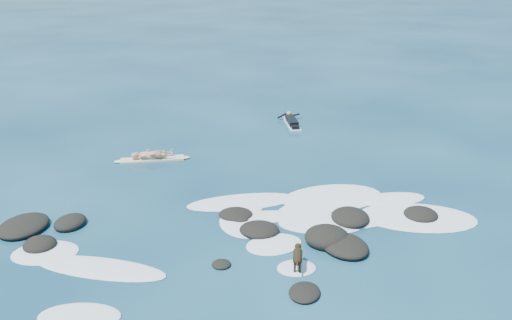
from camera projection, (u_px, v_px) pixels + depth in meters
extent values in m
plane|color=#0A2642|center=(247.00, 234.00, 17.61)|extent=(160.00, 160.00, 0.00)
ellipsoid|color=black|center=(236.00, 214.00, 18.74)|extent=(1.31, 1.22, 0.29)
ellipsoid|color=black|center=(350.00, 217.00, 18.45)|extent=(1.40, 1.56, 0.44)
ellipsoid|color=black|center=(339.00, 245.00, 16.89)|extent=(1.17, 1.18, 0.22)
ellipsoid|color=black|center=(344.00, 246.00, 16.74)|extent=(1.73, 1.97, 0.41)
ellipsoid|color=black|center=(421.00, 214.00, 18.68)|extent=(1.28, 1.29, 0.38)
ellipsoid|color=black|center=(221.00, 264.00, 15.89)|extent=(0.72, 0.72, 0.16)
ellipsoid|color=black|center=(23.00, 226.00, 17.90)|extent=(2.07, 2.24, 0.42)
ellipsoid|color=black|center=(327.00, 237.00, 17.10)|extent=(1.77, 1.76, 0.61)
ellipsoid|color=black|center=(70.00, 222.00, 18.14)|extent=(1.36, 1.46, 0.39)
ellipsoid|color=black|center=(40.00, 244.00, 16.81)|extent=(1.27, 1.29, 0.40)
ellipsoid|color=black|center=(259.00, 230.00, 17.69)|extent=(1.50, 1.41, 0.37)
ellipsoid|color=black|center=(240.00, 220.00, 18.44)|extent=(0.76, 0.71, 0.20)
ellipsoid|color=black|center=(305.00, 292.00, 14.58)|extent=(1.12, 1.22, 0.22)
ellipsoid|color=white|center=(305.00, 216.00, 18.75)|extent=(2.10, 2.28, 0.12)
ellipsoid|color=white|center=(100.00, 268.00, 15.74)|extent=(4.05, 2.49, 0.12)
ellipsoid|color=white|center=(45.00, 253.00, 16.53)|extent=(1.96, 1.49, 0.12)
ellipsoid|color=white|center=(79.00, 317.00, 13.71)|extent=(2.20, 1.48, 0.12)
ellipsoid|color=white|center=(243.00, 208.00, 19.35)|extent=(1.66, 1.77, 0.12)
ellipsoid|color=white|center=(267.00, 217.00, 18.71)|extent=(1.94, 0.96, 0.12)
ellipsoid|color=white|center=(355.00, 220.00, 18.46)|extent=(3.66, 1.66, 0.12)
ellipsoid|color=white|center=(332.00, 197.00, 20.13)|extent=(3.96, 2.70, 0.12)
ellipsoid|color=white|center=(321.00, 224.00, 18.19)|extent=(2.94, 1.91, 0.12)
ellipsoid|color=white|center=(391.00, 199.00, 19.99)|extent=(2.57, 1.26, 0.12)
ellipsoid|color=white|center=(242.00, 202.00, 19.78)|extent=(3.98, 1.60, 0.12)
ellipsoid|color=white|center=(246.00, 222.00, 18.33)|extent=(1.82, 2.31, 0.12)
ellipsoid|color=white|center=(418.00, 217.00, 18.66)|extent=(4.27, 3.09, 0.12)
ellipsoid|color=white|center=(274.00, 244.00, 16.99)|extent=(2.01, 1.68, 0.12)
ellipsoid|color=white|center=(296.00, 268.00, 15.75)|extent=(1.10, 0.90, 0.12)
cube|color=beige|center=(152.00, 159.00, 23.58)|extent=(2.60, 0.59, 0.09)
ellipsoid|color=beige|center=(184.00, 157.00, 23.79)|extent=(0.52, 0.31, 0.09)
ellipsoid|color=beige|center=(120.00, 161.00, 23.37)|extent=(0.52, 0.31, 0.09)
imported|color=tan|center=(151.00, 139.00, 23.26)|extent=(0.42, 0.62, 1.68)
cube|color=silver|center=(292.00, 124.00, 28.20)|extent=(0.59, 2.35, 0.09)
ellipsoid|color=silver|center=(288.00, 117.00, 29.28)|extent=(0.29, 0.52, 0.09)
cube|color=black|center=(292.00, 121.00, 28.14)|extent=(0.46, 1.45, 0.23)
sphere|color=tan|center=(289.00, 114.00, 28.87)|extent=(0.25, 0.25, 0.24)
cylinder|color=black|center=(283.00, 116.00, 29.03)|extent=(0.58, 0.30, 0.26)
cylinder|color=black|center=(294.00, 115.00, 29.10)|extent=(0.57, 0.33, 0.26)
cube|color=black|center=(295.00, 126.00, 27.42)|extent=(0.38, 0.59, 0.15)
cylinder|color=black|center=(298.00, 256.00, 15.51)|extent=(0.37, 0.56, 0.25)
sphere|color=black|center=(298.00, 252.00, 15.72)|extent=(0.32, 0.32, 0.26)
sphere|color=black|center=(297.00, 261.00, 15.29)|extent=(0.29, 0.29, 0.24)
sphere|color=black|center=(298.00, 246.00, 15.83)|extent=(0.23, 0.23, 0.19)
cone|color=black|center=(298.00, 245.00, 15.94)|extent=(0.12, 0.14, 0.10)
cone|color=black|center=(296.00, 244.00, 15.80)|extent=(0.10, 0.08, 0.09)
cone|color=black|center=(300.00, 244.00, 15.79)|extent=(0.10, 0.08, 0.09)
cylinder|color=black|center=(295.00, 261.00, 15.77)|extent=(0.08, 0.08, 0.34)
cylinder|color=black|center=(300.00, 262.00, 15.76)|extent=(0.08, 0.08, 0.34)
cylinder|color=black|center=(295.00, 268.00, 15.44)|extent=(0.08, 0.08, 0.34)
cylinder|color=black|center=(300.00, 269.00, 15.43)|extent=(0.08, 0.08, 0.34)
cylinder|color=black|center=(297.00, 262.00, 15.17)|extent=(0.10, 0.25, 0.15)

